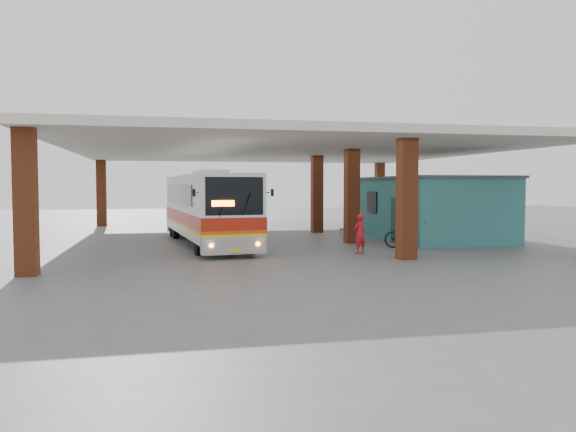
% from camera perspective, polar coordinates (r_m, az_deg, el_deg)
% --- Properties ---
extents(ground, '(90.00, 90.00, 0.00)m').
position_cam_1_polar(ground, '(22.60, 1.75, -3.66)').
color(ground, '#515154').
rests_on(ground, ground).
extents(brick_columns, '(20.10, 21.60, 4.35)m').
position_cam_1_polar(brick_columns, '(27.65, 2.05, 2.09)').
color(brick_columns, brown).
rests_on(brick_columns, ground).
extents(canopy_roof, '(21.00, 23.00, 0.30)m').
position_cam_1_polar(canopy_roof, '(28.95, -0.49, 6.74)').
color(canopy_roof, beige).
rests_on(canopy_roof, brick_columns).
extents(shop_building, '(5.20, 8.20, 3.11)m').
position_cam_1_polar(shop_building, '(28.89, 14.28, 0.83)').
color(shop_building, teal).
rests_on(shop_building, ground).
extents(coach_bus, '(3.49, 11.59, 3.33)m').
position_cam_1_polar(coach_bus, '(25.63, -8.22, 0.82)').
color(coach_bus, silver).
rests_on(coach_bus, ground).
extents(motorcycle, '(2.25, 1.21, 1.12)m').
position_cam_1_polar(motorcycle, '(24.50, 12.23, -1.88)').
color(motorcycle, black).
rests_on(motorcycle, ground).
extents(pedestrian, '(0.67, 0.59, 1.56)m').
position_cam_1_polar(pedestrian, '(22.14, 7.29, -1.80)').
color(pedestrian, red).
rests_on(pedestrian, ground).
extents(red_chair, '(0.53, 0.53, 0.80)m').
position_cam_1_polar(red_chair, '(31.56, 5.83, -1.08)').
color(red_chair, red).
rests_on(red_chair, ground).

